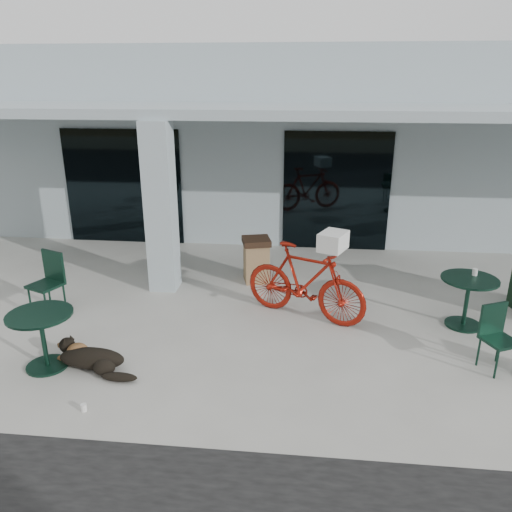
# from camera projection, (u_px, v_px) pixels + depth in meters

# --- Properties ---
(ground) EXTENTS (80.00, 80.00, 0.00)m
(ground) POSITION_uv_depth(u_px,v_px,m) (223.00, 353.00, 7.32)
(ground) COLOR #B9B8AF
(ground) RESTS_ON ground
(building) EXTENTS (22.00, 7.00, 4.50)m
(building) POSITION_uv_depth(u_px,v_px,m) (270.00, 134.00, 14.50)
(building) COLOR #A1B1B6
(building) RESTS_ON ground
(storefront_glass_left) EXTENTS (2.80, 0.06, 2.70)m
(storefront_glass_left) POSITION_uv_depth(u_px,v_px,m) (124.00, 187.00, 11.83)
(storefront_glass_left) COLOR black
(storefront_glass_left) RESTS_ON ground
(storefront_glass_right) EXTENTS (2.40, 0.06, 2.70)m
(storefront_glass_right) POSITION_uv_depth(u_px,v_px,m) (336.00, 192.00, 11.34)
(storefront_glass_right) COLOR black
(storefront_glass_right) RESTS_ON ground
(column) EXTENTS (0.50, 0.50, 3.12)m
(column) POSITION_uv_depth(u_px,v_px,m) (161.00, 208.00, 9.09)
(column) COLOR #A1B1B6
(column) RESTS_ON ground
(overhang) EXTENTS (22.00, 2.80, 0.18)m
(overhang) POSITION_uv_depth(u_px,v_px,m) (250.00, 110.00, 9.59)
(overhang) COLOR #A1B1B6
(overhang) RESTS_ON column
(bicycle) EXTENTS (2.19, 1.42, 1.28)m
(bicycle) POSITION_uv_depth(u_px,v_px,m) (305.00, 282.00, 8.20)
(bicycle) COLOR maroon
(bicycle) RESTS_ON ground
(laundry_basket) EXTENTS (0.52, 0.59, 0.29)m
(laundry_basket) POSITION_uv_depth(u_px,v_px,m) (333.00, 241.00, 7.72)
(laundry_basket) COLOR white
(laundry_basket) RESTS_ON bicycle
(dog) EXTENTS (1.12, 0.72, 0.35)m
(dog) POSITION_uv_depth(u_px,v_px,m) (92.00, 357.00, 6.87)
(dog) COLOR black
(dog) RESTS_ON ground
(cup_near_dog) EXTENTS (0.08, 0.08, 0.09)m
(cup_near_dog) POSITION_uv_depth(u_px,v_px,m) (84.00, 408.00, 6.04)
(cup_near_dog) COLOR white
(cup_near_dog) RESTS_ON ground
(cafe_table_near) EXTENTS (1.16, 1.16, 0.82)m
(cafe_table_near) POSITION_uv_depth(u_px,v_px,m) (44.00, 341.00, 6.84)
(cafe_table_near) COLOR black
(cafe_table_near) RESTS_ON ground
(cafe_chair_near) EXTENTS (0.65, 0.67, 1.06)m
(cafe_chair_near) POSITION_uv_depth(u_px,v_px,m) (45.00, 284.00, 8.39)
(cafe_chair_near) COLOR black
(cafe_chair_near) RESTS_ON ground
(cafe_table_far) EXTENTS (1.13, 1.13, 0.83)m
(cafe_table_far) POSITION_uv_depth(u_px,v_px,m) (466.00, 302.00, 7.99)
(cafe_table_far) COLOR black
(cafe_table_far) RESTS_ON ground
(cafe_chair_far_a) EXTENTS (0.57, 0.59, 0.93)m
(cafe_chair_far_a) POSITION_uv_depth(u_px,v_px,m) (500.00, 340.00, 6.76)
(cafe_chair_far_a) COLOR black
(cafe_chair_far_a) RESTS_ON ground
(cup_on_table) EXTENTS (0.10, 0.10, 0.11)m
(cup_on_table) POSITION_uv_depth(u_px,v_px,m) (475.00, 272.00, 7.96)
(cup_on_table) COLOR white
(cup_on_table) RESTS_ON cafe_table_far
(trash_receptacle) EXTENTS (0.63, 0.63, 0.88)m
(trash_receptacle) POSITION_uv_depth(u_px,v_px,m) (256.00, 260.00, 9.77)
(trash_receptacle) COLOR olive
(trash_receptacle) RESTS_ON ground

